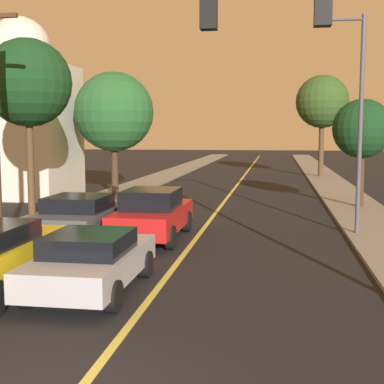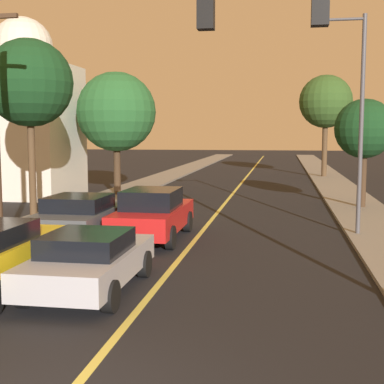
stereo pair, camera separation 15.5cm
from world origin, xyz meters
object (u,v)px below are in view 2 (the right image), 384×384
streetlamp_right (351,95)px  car_near_lane_second (153,214)px  car_outer_lane_second (81,218)px  tree_left_far (116,112)px  car_near_lane_front (89,260)px  tree_left_near (29,84)px  tree_right_far (364,129)px  domed_building_left (25,119)px  traffic_signal_mast (341,57)px  tree_right_near (326,102)px

streetlamp_right → car_near_lane_second: bearing=-166.0°
car_outer_lane_second → tree_left_far: 12.58m
car_near_lane_front → tree_left_far: size_ratio=0.63×
tree_left_near → tree_right_far: tree_left_near is taller
car_outer_lane_second → tree_right_far: 13.39m
car_near_lane_second → domed_building_left: bearing=132.5°
car_near_lane_front → traffic_signal_mast: (5.04, -0.24, 4.09)m
streetlamp_right → tree_right_far: (1.40, 6.54, -1.04)m
streetlamp_right → tree_left_near: bearing=176.9°
traffic_signal_mast → tree_left_near: 12.97m
tree_left_far → tree_right_far: tree_left_far is taller
tree_left_near → tree_left_far: (0.47, 8.84, -0.69)m
streetlamp_right → traffic_signal_mast: bearing=-98.4°
tree_right_near → tree_left_far: bearing=-130.1°
streetlamp_right → tree_left_near: (-11.24, 0.60, 0.58)m
car_near_lane_second → tree_right_near: tree_right_near is taller
tree_left_far → car_near_lane_front: bearing=-74.5°
car_outer_lane_second → tree_right_far: size_ratio=0.89×
car_near_lane_front → tree_right_near: 31.88m
traffic_signal_mast → tree_right_far: bearing=79.9°
car_near_lane_second → tree_right_far: 11.37m
car_outer_lane_second → streetlamp_right: size_ratio=0.61×
domed_building_left → tree_left_far: bearing=8.1°
tree_left_far → domed_building_left: domed_building_left is taller
car_near_lane_second → tree_right_near: bearing=74.0°
car_outer_lane_second → tree_right_near: 27.80m
streetlamp_right → tree_left_near: 11.27m
car_outer_lane_second → traffic_signal_mast: traffic_signal_mast is taller
tree_left_far → domed_building_left: 4.85m
car_near_lane_front → car_outer_lane_second: (-2.11, 4.91, 0.08)m
tree_right_near → car_near_lane_front: bearing=-103.1°
streetlamp_right → tree_right_far: bearing=78.0°
car_outer_lane_second → tree_right_near: (9.26, 25.75, 4.90)m
tree_left_near → tree_right_near: size_ratio=0.88×
streetlamp_right → tree_right_far: 6.77m
car_near_lane_front → tree_left_far: (-4.63, 16.68, 3.78)m
car_near_lane_second → traffic_signal_mast: 8.73m
tree_right_far → tree_left_far: bearing=166.6°
car_outer_lane_second → streetlamp_right: 9.38m
car_near_lane_second → tree_left_far: 12.45m
car_outer_lane_second → tree_right_near: bearing=70.2°
streetlamp_right → tree_right_near: (1.01, 23.43, 1.09)m
car_outer_lane_second → traffic_signal_mast: 9.68m
car_near_lane_front → car_near_lane_second: bearing=90.0°
tree_left_far → tree_right_far: size_ratio=1.36×
traffic_signal_mast → streetlamp_right: streetlamp_right is taller
tree_left_near → tree_right_near: 25.91m
car_outer_lane_second → tree_left_far: size_ratio=0.66×
car_near_lane_second → domed_building_left: 14.33m
car_near_lane_front → car_outer_lane_second: size_ratio=0.96×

